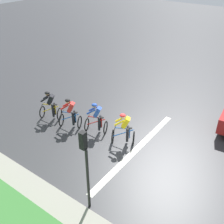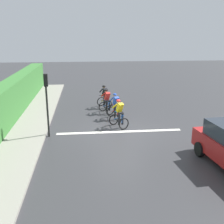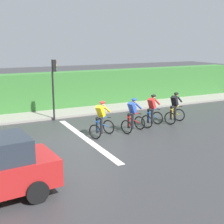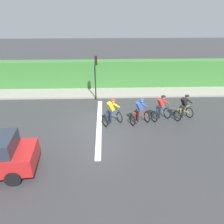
# 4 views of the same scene
# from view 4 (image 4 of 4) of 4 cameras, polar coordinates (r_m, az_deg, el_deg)

# --- Properties ---
(ground_plane) EXTENTS (80.00, 80.00, 0.00)m
(ground_plane) POSITION_cam_4_polar(r_m,az_deg,el_deg) (12.93, -3.52, -3.23)
(ground_plane) COLOR #333335
(sidewalk_kerb) EXTENTS (2.80, 25.37, 0.12)m
(sidewalk_kerb) POSITION_cam_4_polar(r_m,az_deg,el_deg) (17.88, 3.27, 5.73)
(sidewalk_kerb) COLOR gray
(sidewalk_kerb) RESTS_ON ground
(stone_wall_low) EXTENTS (0.44, 25.37, 0.60)m
(stone_wall_low) POSITION_cam_4_polar(r_m,az_deg,el_deg) (18.64, 3.05, 7.41)
(stone_wall_low) COLOR gray
(stone_wall_low) RESTS_ON ground
(hedge_wall) EXTENTS (1.10, 25.37, 2.37)m
(hedge_wall) POSITION_cam_4_polar(r_m,az_deg,el_deg) (18.66, 3.04, 10.28)
(hedge_wall) COLOR #387533
(hedge_wall) RESTS_ON ground
(road_marking_stop_line) EXTENTS (7.00, 0.30, 0.01)m
(road_marking_stop_line) POSITION_cam_4_polar(r_m,az_deg,el_deg) (12.93, -3.50, -3.22)
(road_marking_stop_line) COLOR silver
(road_marking_stop_line) RESTS_ON ground
(cyclist_lead) EXTENTS (1.07, 1.26, 1.66)m
(cyclist_lead) POSITION_cam_4_polar(r_m,az_deg,el_deg) (13.84, 19.02, 1.08)
(cyclist_lead) COLOR black
(cyclist_lead) RESTS_ON ground
(cyclist_second) EXTENTS (1.06, 1.26, 1.66)m
(cyclist_second) POSITION_cam_4_polar(r_m,az_deg,el_deg) (13.35, 13.17, 0.94)
(cyclist_second) COLOR black
(cyclist_second) RESTS_ON ground
(cyclist_mid) EXTENTS (1.03, 1.25, 1.66)m
(cyclist_mid) POSITION_cam_4_polar(r_m,az_deg,el_deg) (12.67, 7.53, 0.01)
(cyclist_mid) COLOR black
(cyclist_mid) RESTS_ON ground
(cyclist_fourth) EXTENTS (1.10, 1.27, 1.66)m
(cyclist_fourth) POSITION_cam_4_polar(r_m,az_deg,el_deg) (12.49, -0.07, -0.16)
(cyclist_fourth) COLOR black
(cyclist_fourth) RESTS_ON ground
(traffic_light_near_crossing) EXTENTS (0.20, 0.31, 3.34)m
(traffic_light_near_crossing) POSITION_cam_4_polar(r_m,az_deg,el_deg) (15.65, -4.44, 10.97)
(traffic_light_near_crossing) COLOR black
(traffic_light_near_crossing) RESTS_ON ground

